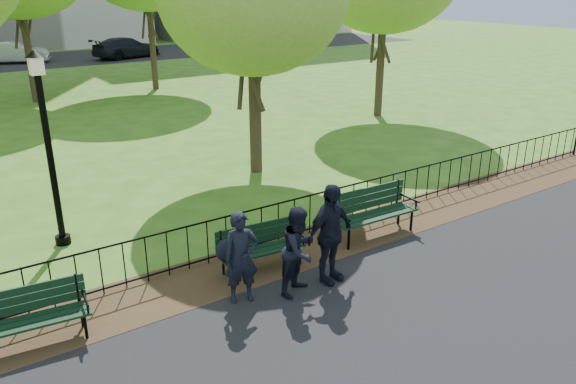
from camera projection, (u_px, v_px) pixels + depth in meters
ground at (295, 300)px, 9.48m from camera, size 120.00×120.00×0.00m
dirt_strip at (249, 265)px, 10.63m from camera, size 60.00×1.60×0.01m
iron_fence at (235, 233)px, 10.85m from camera, size 24.06×0.06×1.00m
park_bench_main at (245, 246)px, 10.14m from camera, size 1.80×0.67×0.93m
park_bench_left_a at (26, 311)px, 8.16m from camera, size 1.75×0.71×0.97m
park_bench_right_a at (372, 207)px, 11.71m from camera, size 1.99×0.68×1.12m
lamppost at (48, 144)px, 10.79m from camera, size 0.35×0.35×3.89m
person_left at (241, 258)px, 9.21m from camera, size 0.66×0.53×1.59m
person_mid at (299, 250)px, 9.48m from camera, size 0.85×0.66×1.56m
person_right at (330, 234)px, 9.78m from camera, size 1.13×0.62×1.83m
sedan_silver at (14, 52)px, 36.65m from camera, size 4.46×2.75×1.39m
sedan_dark at (127, 48)px, 39.21m from camera, size 5.23×3.26×1.41m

